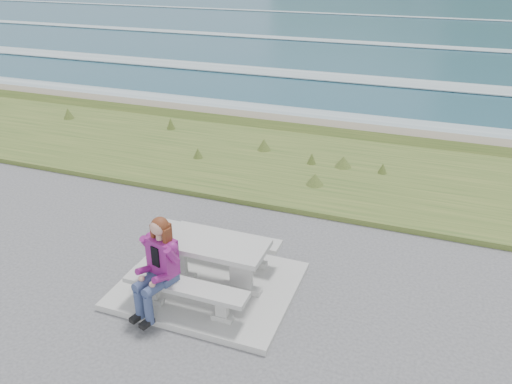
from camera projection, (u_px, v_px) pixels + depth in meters
concrete_slab at (209, 285)px, 7.63m from camera, size 2.60×2.10×0.10m
picnic_table at (207, 250)px, 7.35m from camera, size 1.80×0.75×0.75m
bench_landward at (186, 291)px, 6.86m from camera, size 1.80×0.35×0.45m
bench_seaward at (226, 241)px, 8.04m from camera, size 1.80×0.35×0.45m
grass_verge at (299, 168)px, 11.86m from camera, size 160.00×4.50×0.22m
shore_drop at (327, 130)px, 14.30m from camera, size 160.00×0.80×2.20m
ocean at (392, 70)px, 29.54m from camera, size 1600.00×1600.00×0.09m
seated_woman at (156, 280)px, 6.80m from camera, size 0.57×0.78×1.42m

